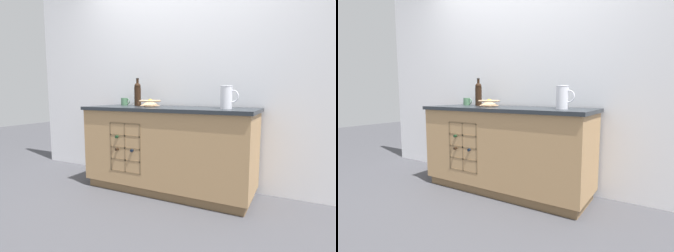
% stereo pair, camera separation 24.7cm
% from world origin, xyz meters
% --- Properties ---
extents(ground_plane, '(14.00, 14.00, 0.00)m').
position_xyz_m(ground_plane, '(0.00, 0.00, 0.00)').
color(ground_plane, '#424247').
extents(back_wall, '(4.40, 0.06, 2.55)m').
position_xyz_m(back_wall, '(0.00, 0.36, 1.27)').
color(back_wall, white).
rests_on(back_wall, ground_plane).
extents(kitchen_island, '(1.79, 0.64, 0.88)m').
position_xyz_m(kitchen_island, '(-0.00, -0.00, 0.45)').
color(kitchen_island, brown).
rests_on(kitchen_island, ground_plane).
extents(fruit_bowl, '(0.23, 0.23, 0.08)m').
position_xyz_m(fruit_bowl, '(-0.22, 0.00, 0.93)').
color(fruit_bowl, tan).
rests_on(fruit_bowl, kitchen_island).
extents(white_pitcher, '(0.17, 0.11, 0.21)m').
position_xyz_m(white_pitcher, '(0.61, -0.01, 0.99)').
color(white_pitcher, white).
rests_on(white_pitcher, kitchen_island).
extents(ceramic_mug, '(0.12, 0.08, 0.09)m').
position_xyz_m(ceramic_mug, '(-0.67, 0.17, 0.93)').
color(ceramic_mug, '#4C7A56').
rests_on(ceramic_mug, kitchen_island).
extents(standing_wine_bottle, '(0.08, 0.08, 0.31)m').
position_xyz_m(standing_wine_bottle, '(-0.45, 0.11, 1.02)').
color(standing_wine_bottle, black).
rests_on(standing_wine_bottle, kitchen_island).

